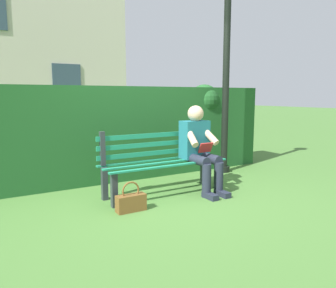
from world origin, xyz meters
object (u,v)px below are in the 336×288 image
(handbag, at_px, (131,202))
(lamp_post, at_px, (227,32))
(park_bench, at_px, (161,161))
(person_seated, at_px, (199,146))

(handbag, bearing_deg, lamp_post, -155.82)
(park_bench, height_order, lamp_post, lamp_post)
(person_seated, bearing_deg, handbag, 13.91)
(park_bench, bearing_deg, lamp_post, -161.38)
(park_bench, distance_m, person_seated, 0.56)
(person_seated, distance_m, handbag, 1.29)
(person_seated, xyz_separation_m, lamp_post, (-1.02, -0.69, 1.70))
(handbag, xyz_separation_m, lamp_post, (-2.18, -0.98, 2.20))
(person_seated, xyz_separation_m, handbag, (1.15, 0.29, -0.50))
(park_bench, bearing_deg, handbag, 35.34)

